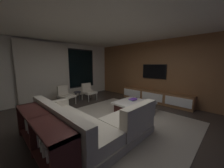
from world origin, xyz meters
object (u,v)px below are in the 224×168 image
object	(u,v)px
media_console	(155,97)
mounted_tv	(154,72)
sectional_couch	(87,125)
coffee_table	(134,107)
accent_chair_by_curtain	(65,94)
console_table_behind_couch	(41,133)
accent_chair_near_window	(88,91)
side_stool	(77,94)
book_stack_on_coffee_table	(133,99)

from	to	relation	value
media_console	mounted_tv	bearing A→B (deg)	47.53
sectional_couch	media_console	world-z (taller)	sectional_couch
mounted_tv	sectional_couch	bearing A→B (deg)	-175.46
coffee_table	accent_chair_by_curtain	size ratio (longest dim) A/B	1.49
accent_chair_by_curtain	console_table_behind_couch	size ratio (longest dim) A/B	0.37
sectional_couch	coffee_table	world-z (taller)	sectional_couch
accent_chair_near_window	console_table_behind_couch	bearing A→B (deg)	-138.25
side_stool	accent_chair_near_window	bearing A→B (deg)	-4.32
accent_chair_near_window	accent_chair_by_curtain	bearing A→B (deg)	175.83
accent_chair_near_window	console_table_behind_couch	xyz separation A→B (m)	(-2.74, -2.44, -0.02)
side_stool	mounted_tv	world-z (taller)	mounted_tv
sectional_couch	media_console	distance (m)	3.64
coffee_table	accent_chair_by_curtain	distance (m)	2.87
mounted_tv	console_table_behind_couch	size ratio (longest dim) A/B	0.52
sectional_couch	media_console	xyz separation A→B (m)	(3.63, 0.11, -0.04)
book_stack_on_coffee_table	accent_chair_by_curtain	distance (m)	2.80
coffee_table	console_table_behind_couch	bearing A→B (deg)	179.38
media_console	book_stack_on_coffee_table	bearing A→B (deg)	173.72
side_stool	media_console	distance (m)	3.45
media_console	mounted_tv	world-z (taller)	mounted_tv
sectional_couch	accent_chair_by_curtain	size ratio (longest dim) A/B	3.21
accent_chair_near_window	side_stool	distance (m)	0.57
mounted_tv	accent_chair_near_window	bearing A→B (deg)	131.26
media_console	mounted_tv	distance (m)	1.13
sectional_couch	console_table_behind_couch	distance (m)	0.93
coffee_table	book_stack_on_coffee_table	bearing A→B (deg)	45.57
book_stack_on_coffee_table	mounted_tv	distance (m)	1.89
book_stack_on_coffee_table	side_stool	bearing A→B (deg)	111.50
mounted_tv	console_table_behind_couch	distance (m)	4.82
sectional_couch	mounted_tv	distance (m)	3.97
mounted_tv	accent_chair_by_curtain	bearing A→B (deg)	142.69
coffee_table	media_console	size ratio (longest dim) A/B	0.37
coffee_table	side_stool	world-z (taller)	side_stool
media_console	console_table_behind_couch	distance (m)	4.55
book_stack_on_coffee_table	accent_chair_by_curtain	bearing A→B (deg)	121.37
media_console	console_table_behind_couch	bearing A→B (deg)	179.71
accent_chair_by_curtain	console_table_behind_couch	world-z (taller)	accent_chair_by_curtain
accent_chair_by_curtain	mounted_tv	world-z (taller)	mounted_tv
book_stack_on_coffee_table	mounted_tv	xyz separation A→B (m)	(1.63, 0.04, 0.96)
coffee_table	media_console	bearing A→B (deg)	0.30
accent_chair_by_curtain	side_stool	distance (m)	0.53
side_stool	media_console	size ratio (longest dim) A/B	0.15
console_table_behind_couch	accent_chair_by_curtain	bearing A→B (deg)	56.88
book_stack_on_coffee_table	accent_chair_by_curtain	xyz separation A→B (m)	(-1.46, 2.39, 0.04)
coffee_table	console_table_behind_couch	distance (m)	2.95
media_console	sectional_couch	bearing A→B (deg)	-178.34
console_table_behind_couch	coffee_table	bearing A→B (deg)	-0.62
accent_chair_by_curtain	media_console	distance (m)	3.86
media_console	coffee_table	bearing A→B (deg)	-179.70
accent_chair_near_window	book_stack_on_coffee_table	bearing A→B (deg)	-81.04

